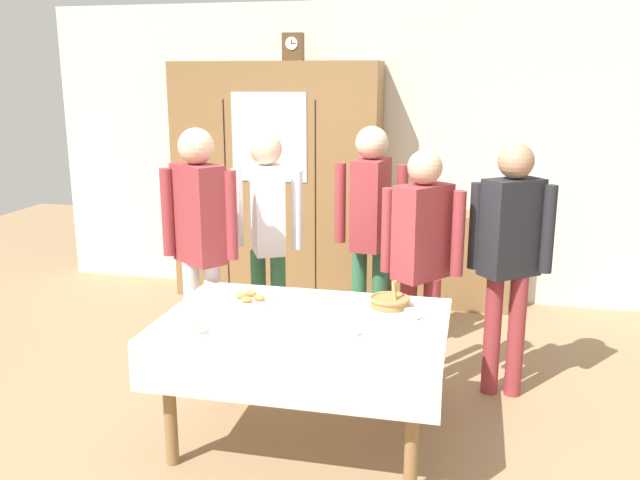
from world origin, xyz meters
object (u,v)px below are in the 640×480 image
tea_cup_front_edge (194,330)px  tea_cup_near_right (350,332)px  dining_table (302,338)px  person_behind_table_left (370,220)px  person_behind_table_right (267,225)px  tea_cup_far_right (411,316)px  spoon_back_edge (303,315)px  pastry_plate (250,299)px  spoon_center (252,333)px  person_near_right_end (200,231)px  bookshelf_low (451,260)px  wall_cabinet (277,182)px  mantel_clock (293,47)px  person_beside_shelf (510,246)px  spoon_front_edge (330,308)px  book_stack (454,208)px  bread_basket (390,301)px  person_by_cabinet (422,250)px

tea_cup_front_edge → tea_cup_near_right: same height
dining_table → person_behind_table_left: person_behind_table_left is taller
tea_cup_near_right → person_behind_table_right: size_ratio=0.08×
tea_cup_far_right → person_behind_table_left: size_ratio=0.08×
dining_table → tea_cup_far_right: tea_cup_far_right is taller
dining_table → spoon_back_edge: (-0.02, 0.07, 0.11)m
tea_cup_front_edge → pastry_plate: size_ratio=0.46×
spoon_center → person_near_right_end: size_ratio=0.07×
bookshelf_low → pastry_plate: 2.65m
tea_cup_near_right → wall_cabinet: bearing=113.4°
pastry_plate → person_behind_table_left: size_ratio=0.16×
person_near_right_end → person_behind_table_right: size_ratio=1.04×
mantel_clock → spoon_back_edge: bearing=-74.1°
wall_cabinet → person_behind_table_right: bearing=-76.3°
mantel_clock → bookshelf_low: bearing=2.0°
dining_table → person_beside_shelf: size_ratio=0.95×
dining_table → spoon_front_edge: spoon_front_edge is taller
spoon_center → person_behind_table_left: bearing=76.0°
dining_table → tea_cup_front_edge: bearing=-146.4°
person_beside_shelf → tea_cup_far_right: bearing=-124.7°
tea_cup_far_right → person_near_right_end: (-1.43, 0.51, 0.29)m
wall_cabinet → book_stack: (1.61, 0.05, -0.18)m
bread_basket → person_behind_table_right: size_ratio=0.14×
tea_cup_far_right → person_near_right_end: 1.55m
wall_cabinet → person_beside_shelf: bearing=-39.7°
tea_cup_front_edge → person_by_cabinet: 1.56m
spoon_front_edge → person_beside_shelf: 1.25m
spoon_front_edge → person_behind_table_left: size_ratio=0.07×
wall_cabinet → person_beside_shelf: 2.63m
spoon_center → person_behind_table_left: size_ratio=0.07×
mantel_clock → tea_cup_near_right: bearing=-69.5°
bread_basket → person_near_right_end: (-1.29, 0.31, 0.28)m
bookshelf_low → person_behind_table_left: bearing=-111.7°
tea_cup_front_edge → person_by_cabinet: (1.07, 1.12, 0.20)m
dining_table → bread_basket: 0.56m
tea_cup_far_right → tea_cup_front_edge: size_ratio=1.00×
pastry_plate → person_beside_shelf: 1.66m
person_behind_table_left → tea_cup_far_right: bearing=-70.6°
spoon_front_edge → tea_cup_near_right: bearing=-64.7°
bookshelf_low → person_behind_table_right: bearing=-129.4°
person_behind_table_left → tea_cup_front_edge: bearing=-112.5°
bookshelf_low → person_by_cabinet: size_ratio=0.64×
person_near_right_end → dining_table: bearing=-36.9°
tea_cup_front_edge → bread_basket: 1.14m
bookshelf_low → spoon_front_edge: 2.51m
wall_cabinet → person_behind_table_left: (1.07, -1.30, -0.04)m
pastry_plate → dining_table: bearing=-32.7°
tea_cup_far_right → person_behind_table_right: bearing=138.8°
bookshelf_low → pastry_plate: (-1.10, -2.39, 0.34)m
spoon_back_edge → person_behind_table_left: size_ratio=0.07×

